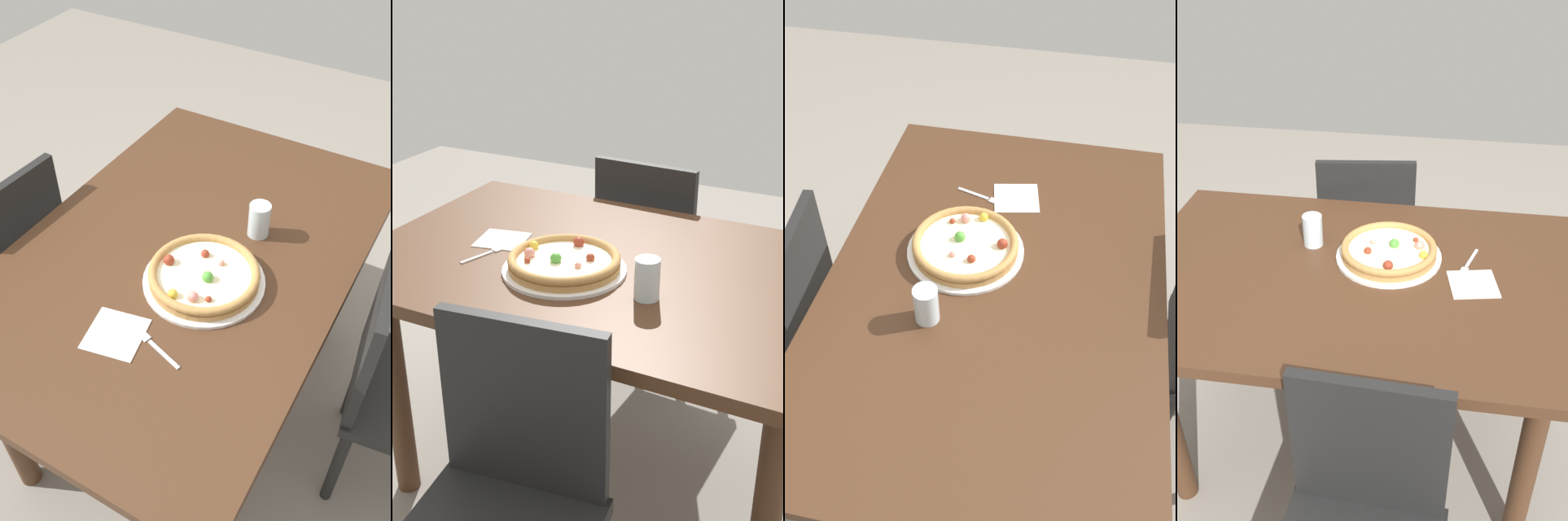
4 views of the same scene
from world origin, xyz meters
The scene contains 9 objects.
ground_plane centered at (0.00, 0.00, 0.00)m, with size 6.00×6.00×0.00m, color gray.
dining_table centered at (0.00, 0.00, 0.66)m, with size 1.40×0.92×0.77m.
chair_near centered at (0.07, -0.68, 0.49)m, with size 0.45×0.45×0.89m.
chair_far centered at (-0.12, 0.67, 0.49)m, with size 0.42×0.42×0.89m.
plate centered at (-0.09, -0.10, 0.78)m, with size 0.34×0.34×0.01m, color white.
pizza centered at (-0.09, -0.10, 0.80)m, with size 0.30×0.30×0.05m.
fork centered at (-0.34, -0.10, 0.77)m, with size 0.06×0.16×0.00m.
drinking_glass centered at (0.17, -0.15, 0.82)m, with size 0.06×0.06×0.11m, color silver.
napkin centered at (-0.36, 0.00, 0.77)m, with size 0.14×0.14×0.00m, color white.
Camera 2 is at (0.73, -1.57, 1.58)m, focal length 47.65 mm.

